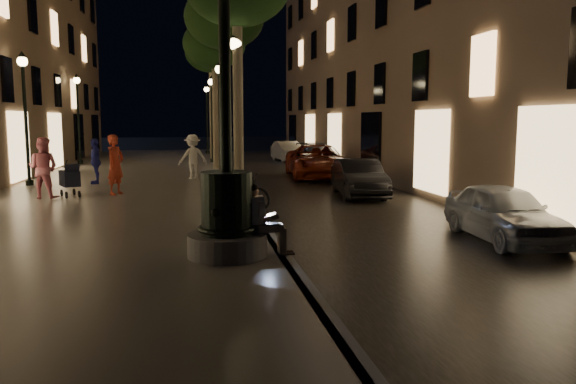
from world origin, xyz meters
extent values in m
plane|color=black|center=(0.00, 15.00, 0.00)|extent=(120.00, 120.00, 0.00)
cube|color=black|center=(3.00, 15.00, 0.01)|extent=(6.00, 45.00, 0.02)
cube|color=#605A55|center=(-4.00, 15.00, 0.10)|extent=(8.00, 45.00, 0.20)
cube|color=#59595B|center=(0.00, 15.00, 0.10)|extent=(0.25, 45.00, 0.20)
cube|color=brown|center=(10.00, 18.00, 7.50)|extent=(8.00, 36.00, 15.00)
cylinder|color=#59595B|center=(-1.00, 2.00, 0.40)|extent=(1.40, 1.40, 0.40)
cylinder|color=black|center=(-1.00, 2.00, 1.15)|extent=(0.90, 0.90, 1.10)
torus|color=black|center=(-1.00, 2.00, 0.70)|extent=(1.04, 1.04, 0.10)
torus|color=black|center=(-1.00, 2.00, 1.55)|extent=(0.89, 0.89, 0.09)
cylinder|color=black|center=(-1.00, 2.00, 3.30)|extent=(0.20, 0.20, 3.20)
cube|color=gray|center=(-0.45, 2.00, 0.68)|extent=(0.34, 0.22, 0.17)
cube|color=white|center=(-0.51, 2.00, 1.00)|extent=(0.42, 0.24, 0.53)
sphere|color=tan|center=(-0.53, 2.00, 1.35)|extent=(0.20, 0.20, 0.20)
sphere|color=black|center=(-0.54, 2.00, 1.38)|extent=(0.20, 0.20, 0.20)
cube|color=gray|center=(-0.23, 1.92, 0.68)|extent=(0.43, 0.12, 0.13)
cube|color=gray|center=(-0.23, 2.08, 0.68)|extent=(0.43, 0.12, 0.13)
cube|color=gray|center=(-0.02, 1.92, 0.44)|extent=(0.12, 0.11, 0.48)
cube|color=gray|center=(-0.02, 2.08, 0.44)|extent=(0.12, 0.11, 0.48)
cube|color=black|center=(0.07, 1.92, 0.21)|extent=(0.24, 0.09, 0.03)
cube|color=black|center=(0.07, 2.08, 0.21)|extent=(0.24, 0.09, 0.03)
cube|color=black|center=(-0.21, 2.00, 0.76)|extent=(0.22, 0.31, 0.02)
cube|color=black|center=(-0.36, 2.00, 0.86)|extent=(0.08, 0.31, 0.20)
cube|color=#A6B5ED|center=(-0.34, 2.00, 0.86)|extent=(0.06, 0.28, 0.17)
cylinder|color=#6B604C|center=(-0.25, 8.00, 2.70)|extent=(0.28, 0.28, 5.00)
cylinder|color=#6B604C|center=(-0.20, 14.00, 2.75)|extent=(0.28, 0.28, 5.10)
ellipsoid|color=black|center=(-0.20, 14.00, 6.40)|extent=(3.00, 3.00, 2.40)
cylinder|color=#6B604C|center=(-0.30, 20.00, 2.65)|extent=(0.28, 0.28, 4.90)
ellipsoid|color=black|center=(-0.30, 20.00, 6.20)|extent=(3.00, 3.00, 2.40)
cylinder|color=#6B604C|center=(-0.22, 26.00, 2.80)|extent=(0.28, 0.28, 5.20)
ellipsoid|color=black|center=(-0.22, 26.00, 6.50)|extent=(3.00, 3.00, 2.40)
cylinder|color=black|center=(-0.30, 8.00, 0.30)|extent=(0.28, 0.28, 0.20)
cylinder|color=black|center=(-0.30, 8.00, 2.40)|extent=(0.12, 0.12, 4.40)
sphere|color=#FFD88C|center=(-0.30, 8.00, 4.65)|extent=(0.36, 0.36, 0.36)
cone|color=black|center=(-0.30, 8.00, 4.90)|extent=(0.30, 0.30, 0.22)
cylinder|color=black|center=(-0.30, 16.00, 0.30)|extent=(0.28, 0.28, 0.20)
cylinder|color=black|center=(-0.30, 16.00, 2.40)|extent=(0.12, 0.12, 4.40)
sphere|color=#FFD88C|center=(-0.30, 16.00, 4.65)|extent=(0.36, 0.36, 0.36)
cone|color=black|center=(-0.30, 16.00, 4.90)|extent=(0.30, 0.30, 0.22)
cylinder|color=black|center=(-0.30, 24.00, 0.30)|extent=(0.28, 0.28, 0.20)
cylinder|color=black|center=(-0.30, 24.00, 2.40)|extent=(0.12, 0.12, 4.40)
sphere|color=#FFD88C|center=(-0.30, 24.00, 4.65)|extent=(0.36, 0.36, 0.36)
cone|color=black|center=(-0.30, 24.00, 4.90)|extent=(0.30, 0.30, 0.22)
cylinder|color=black|center=(-0.30, 32.00, 0.30)|extent=(0.28, 0.28, 0.20)
cylinder|color=black|center=(-0.30, 32.00, 2.40)|extent=(0.12, 0.12, 4.40)
sphere|color=#FFD88C|center=(-0.30, 32.00, 4.65)|extent=(0.36, 0.36, 0.36)
cone|color=black|center=(-0.30, 32.00, 4.90)|extent=(0.30, 0.30, 0.22)
cylinder|color=black|center=(-7.40, 14.00, 0.30)|extent=(0.28, 0.28, 0.20)
cylinder|color=black|center=(-7.40, 14.00, 2.40)|extent=(0.12, 0.12, 4.40)
sphere|color=#FFD88C|center=(-7.40, 14.00, 4.65)|extent=(0.36, 0.36, 0.36)
cone|color=black|center=(-7.40, 14.00, 4.90)|extent=(0.30, 0.30, 0.22)
cylinder|color=black|center=(-7.40, 24.00, 0.30)|extent=(0.28, 0.28, 0.20)
cylinder|color=black|center=(-7.40, 24.00, 2.40)|extent=(0.12, 0.12, 4.40)
sphere|color=#FFD88C|center=(-7.40, 24.00, 4.65)|extent=(0.36, 0.36, 0.36)
cone|color=black|center=(-7.40, 24.00, 4.90)|extent=(0.30, 0.30, 0.22)
cube|color=black|center=(-5.30, 10.50, 0.78)|extent=(0.76, 0.91, 0.47)
cube|color=black|center=(-5.15, 10.17, 1.09)|extent=(0.46, 0.34, 0.31)
cylinder|color=black|center=(-5.34, 10.14, 0.31)|extent=(0.12, 0.21, 0.21)
cylinder|color=black|center=(-5.00, 10.29, 0.31)|extent=(0.12, 0.21, 0.21)
cylinder|color=black|center=(-5.60, 10.71, 0.31)|extent=(0.12, 0.21, 0.21)
cylinder|color=black|center=(-5.26, 10.87, 0.31)|extent=(0.12, 0.21, 0.21)
cylinder|color=black|center=(-5.47, 10.89, 1.20)|extent=(0.22, 0.44, 0.29)
imported|color=#B1B5B9|center=(5.00, 3.13, 0.62)|extent=(1.66, 3.70, 1.23)
imported|color=black|center=(4.00, 10.33, 0.64)|extent=(1.72, 3.98, 1.27)
imported|color=maroon|center=(4.00, 16.45, 0.74)|extent=(2.85, 5.49, 1.48)
imported|color=#313136|center=(5.20, 21.73, 0.65)|extent=(1.92, 4.54, 1.31)
imported|color=#AFAFA9|center=(4.42, 26.38, 0.62)|extent=(1.68, 3.88, 1.24)
imported|color=#C03C26|center=(-3.95, 10.83, 1.16)|extent=(0.76, 0.84, 1.92)
imported|color=#D26F80|center=(-6.00, 10.27, 1.13)|extent=(1.06, 0.93, 1.87)
imported|color=white|center=(-1.47, 15.24, 1.10)|extent=(1.29, 0.95, 1.79)
imported|color=navy|center=(-5.07, 14.09, 1.05)|extent=(0.55, 1.04, 1.70)
imported|color=black|center=(-0.40, 7.00, 0.69)|extent=(1.95, 1.38, 0.97)
camera|label=1|loc=(-1.65, -7.75, 2.61)|focal=35.00mm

